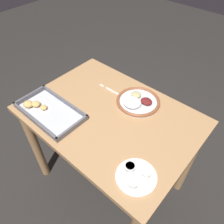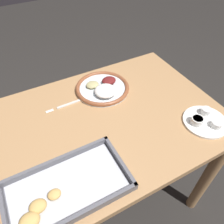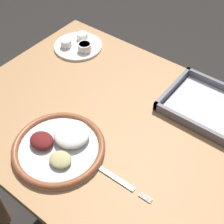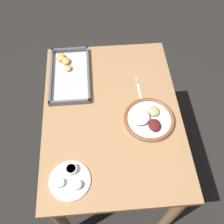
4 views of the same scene
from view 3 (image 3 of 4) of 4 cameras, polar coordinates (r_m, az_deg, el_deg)
The scene contains 4 objects.
dining_table at distance 1.07m, azimuth 0.84°, elevation -6.76°, with size 1.00×0.72×0.77m.
dinner_plate at distance 0.90m, azimuth -9.52°, elevation -6.16°, with size 0.26×0.26×0.05m.
fork at distance 0.84m, azimuth 0.06°, elevation -11.67°, with size 0.22×0.02×0.00m.
saucer_plate at distance 1.25m, azimuth -6.17°, elevation 12.11°, with size 0.19×0.19×0.04m.
Camera 3 is at (0.37, -0.51, 1.50)m, focal length 50.00 mm.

